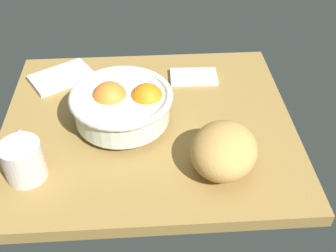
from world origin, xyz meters
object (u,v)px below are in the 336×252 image
(napkin_folded, at_px, (192,77))
(napkin_spare, at_px, (60,77))
(mug, at_px, (21,160))
(bread_loaf, at_px, (222,150))
(fruit_bowl, at_px, (121,103))

(napkin_folded, bearing_deg, napkin_spare, 176.73)
(napkin_spare, xyz_separation_m, mug, (-0.03, -0.33, 0.03))
(bread_loaf, relative_size, mug, 1.27)
(bread_loaf, distance_m, napkin_folded, 0.32)
(fruit_bowl, bearing_deg, napkin_folded, 42.70)
(fruit_bowl, height_order, napkin_folded, fruit_bowl)
(napkin_spare, bearing_deg, fruit_bowl, -47.72)
(napkin_spare, bearing_deg, mug, -94.36)
(bread_loaf, height_order, napkin_spare, bread_loaf)
(bread_loaf, bearing_deg, napkin_folded, 94.11)
(fruit_bowl, xyz_separation_m, napkin_folded, (0.18, 0.16, -0.05))
(fruit_bowl, distance_m, mug, 0.24)
(mug, bearing_deg, fruit_bowl, 37.56)
(mug, bearing_deg, napkin_spare, 85.64)
(bread_loaf, bearing_deg, napkin_spare, 137.44)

